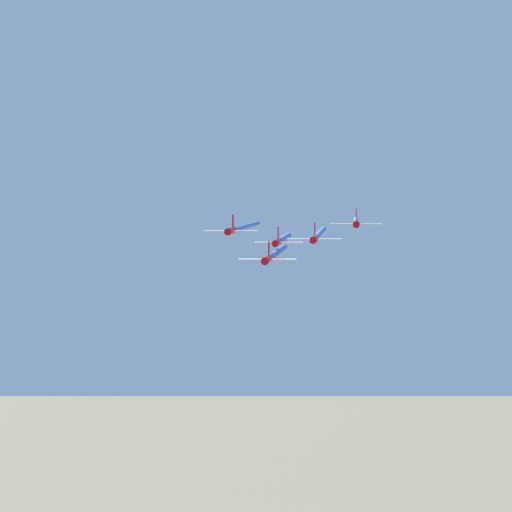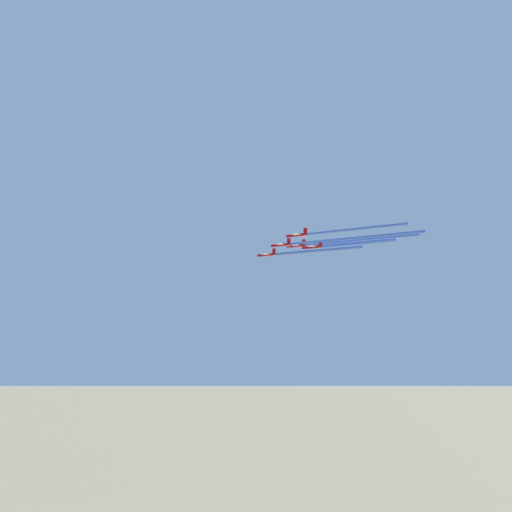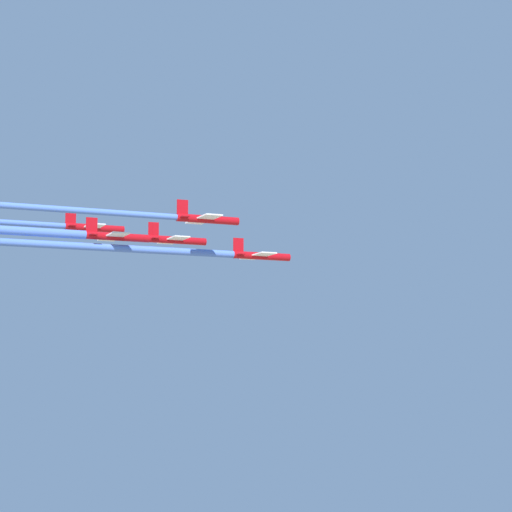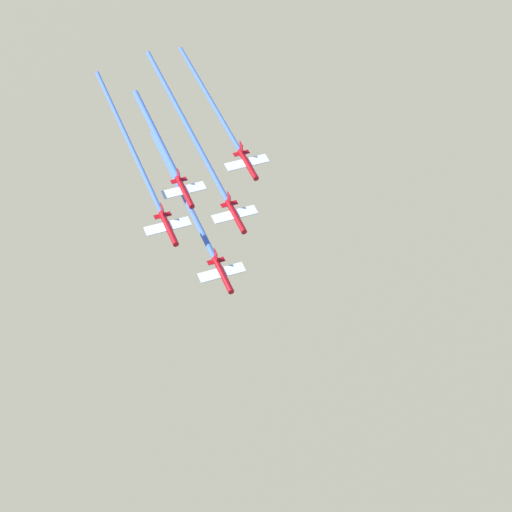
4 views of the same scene
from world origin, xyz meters
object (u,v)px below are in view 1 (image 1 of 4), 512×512
at_px(jet_0, 267,259).
at_px(jet_3, 356,224).
at_px(jet_2, 231,231).
at_px(jet_1, 314,239).
at_px(jet_4, 277,242).

distance_m(jet_0, jet_3, 24.30).
relative_size(jet_2, jet_3, 1.00).
xyz_separation_m(jet_0, jet_1, (-11.12, -4.38, 2.43)).
distance_m(jet_0, jet_4, 20.65).
distance_m(jet_2, jet_4, 12.13).
xyz_separation_m(jet_0, jet_2, (-1.57, -11.84, 3.59)).
bearing_deg(jet_0, jet_4, -90.00).
bearing_deg(jet_0, jet_1, -120.47).
xyz_separation_m(jet_1, jet_2, (9.55, -7.46, 1.16)).
height_order(jet_0, jet_3, jet_3).
bearing_deg(jet_4, jet_2, 59.53).
relative_size(jet_1, jet_2, 1.00).
relative_size(jet_0, jet_2, 1.00).
bearing_deg(jet_4, jet_3, -180.00).
distance_m(jet_0, jet_2, 12.48).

